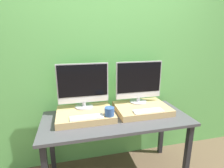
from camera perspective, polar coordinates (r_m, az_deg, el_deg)
The scene contains 9 objects.
wall_back at distance 2.08m, azimuth -1.33°, elevation 8.09°, with size 8.00×0.04×2.60m.
workbench at distance 1.90m, azimuth 1.47°, elevation -13.09°, with size 1.53×0.66×0.74m.
wooden_riser_left at distance 1.88m, azimuth -8.72°, elevation -9.68°, with size 0.58×0.45×0.07m.
monitor_left at distance 1.89m, azimuth -9.39°, elevation -0.38°, with size 0.54×0.20×0.48m.
keyboard_left at distance 1.71m, azimuth -8.26°, elevation -10.70°, with size 0.32×0.10×0.01m.
mug at distance 1.73m, azimuth -0.86°, elevation -8.99°, with size 0.10×0.10×0.08m.
wooden_riser_right at distance 2.02m, azimuth 9.67°, elevation -7.86°, with size 0.58×0.45×0.07m.
monitor_right at distance 2.03m, azimuth 8.74°, elevation 0.76°, with size 0.54×0.20×0.48m.
keyboard_right at distance 1.87m, azimuth 11.73°, elevation -8.56°, with size 0.32×0.10×0.01m.
Camera 1 is at (-0.45, -1.29, 1.55)m, focal length 28.00 mm.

